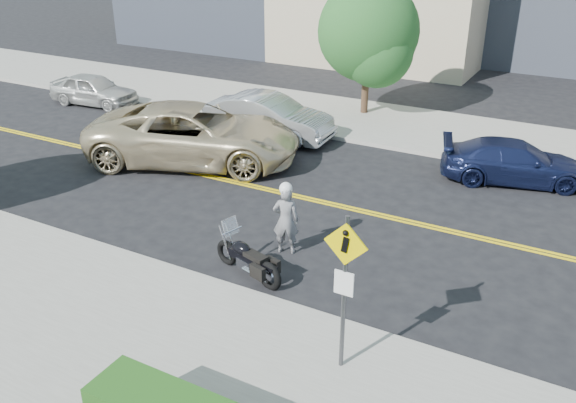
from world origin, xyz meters
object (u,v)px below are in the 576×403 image
at_px(pedestrian_sign, 344,280).
at_px(motorcycle, 248,252).
at_px(motorcyclist, 286,218).
at_px(parked_car_white, 94,90).
at_px(suv, 194,134).
at_px(parked_car_blue, 515,162).
at_px(parked_car_silver, 268,117).

bearing_deg(pedestrian_sign, motorcycle, 148.33).
bearing_deg(motorcycle, motorcyclist, 96.08).
xyz_separation_m(motorcycle, parked_car_white, (-13.18, 8.54, 0.05)).
bearing_deg(parked_car_white, motorcycle, -127.84).
bearing_deg(suv, parked_car_blue, -91.42).
xyz_separation_m(motorcycle, suv, (-5.31, 5.18, 0.34)).
relative_size(pedestrian_sign, motorcyclist, 1.62).
bearing_deg(motorcycle, parked_car_white, 163.29).
height_order(suv, parked_car_silver, suv).
relative_size(suv, parked_car_silver, 1.43).
bearing_deg(motorcyclist, suv, -55.55).
bearing_deg(parked_car_silver, motorcycle, -154.88).
relative_size(parked_car_white, parked_car_blue, 0.89).
xyz_separation_m(motorcyclist, parked_car_blue, (4.04, 7.19, -0.28)).
xyz_separation_m(parked_car_silver, parked_car_blue, (8.68, 0.13, -0.15)).
bearing_deg(pedestrian_sign, motorcyclist, 131.65).
bearing_deg(suv, motorcyclist, -145.36).
distance_m(pedestrian_sign, parked_car_silver, 12.92).
xyz_separation_m(suv, parked_car_white, (-7.88, 3.37, -0.29)).
height_order(suv, parked_car_blue, suv).
bearing_deg(motorcyclist, motorcycle, 58.90).
bearing_deg(parked_car_silver, parked_car_blue, -91.62).
bearing_deg(parked_car_white, motorcyclist, -123.07).
distance_m(motorcycle, parked_car_white, 15.71).
distance_m(motorcyclist, parked_car_silver, 8.45).
xyz_separation_m(motorcyclist, motorcycle, (-0.24, -1.35, -0.30)).
relative_size(motorcycle, parked_car_blue, 0.46).
height_order(motorcycle, parked_car_silver, parked_car_silver).
distance_m(suv, parked_car_silver, 3.37).
xyz_separation_m(parked_car_white, parked_car_silver, (8.79, -0.13, 0.13)).
bearing_deg(motorcycle, parked_car_blue, 79.60).
bearing_deg(parked_car_blue, motorcycle, 136.93).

